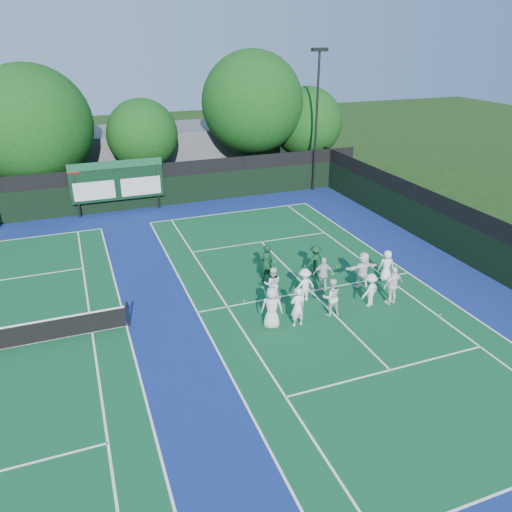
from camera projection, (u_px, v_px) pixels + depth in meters
name	position (u px, v px, depth m)	size (l,w,h in m)	color
ground	(321.00, 301.00, 22.59)	(120.00, 120.00, 0.00)	#16330D
court_apron	(186.00, 315.00, 21.50)	(34.00, 32.00, 0.01)	navy
near_court	(311.00, 291.00, 23.44)	(11.05, 23.85, 0.01)	#104F28
back_fence	(133.00, 190.00, 33.73)	(34.00, 0.08, 3.00)	black
divider_fence_right	(468.00, 239.00, 25.78)	(0.08, 32.00, 3.00)	black
scoreboard	(117.00, 181.00, 32.70)	(6.00, 0.21, 3.55)	black
clubhouse	(167.00, 151.00, 41.57)	(18.00, 6.00, 4.00)	#5C5B60
light_pole_right	(317.00, 105.00, 35.79)	(1.20, 0.30, 10.12)	black
tree_b	(34.00, 129.00, 33.38)	(8.03, 8.03, 9.42)	black
tree_c	(144.00, 136.00, 36.12)	(5.10, 5.10, 6.89)	black
tree_d	(254.00, 105.00, 38.13)	(7.75, 7.75, 10.04)	black
tree_e	(308.00, 124.00, 40.33)	(5.67, 5.67, 7.26)	black
tennis_ball_0	(244.00, 301.00, 22.56)	(0.07, 0.07, 0.07)	yellow
tennis_ball_1	(337.00, 267.00, 25.77)	(0.07, 0.07, 0.07)	yellow
tennis_ball_2	(440.00, 315.00, 21.45)	(0.07, 0.07, 0.07)	yellow
tennis_ball_3	(263.00, 287.00, 23.72)	(0.07, 0.07, 0.07)	yellow
tennis_ball_4	(275.00, 262.00, 26.35)	(0.07, 0.07, 0.07)	yellow
tennis_ball_5	(332.00, 274.00, 25.02)	(0.07, 0.07, 0.07)	yellow
player_front_0	(272.00, 307.00, 20.26)	(0.90, 0.58, 1.83)	silver
player_front_1	(298.00, 307.00, 20.37)	(0.64, 0.42, 1.76)	white
player_front_2	(331.00, 297.00, 21.20)	(0.83, 0.65, 1.71)	white
player_front_3	(370.00, 290.00, 21.94)	(1.00, 0.57, 1.55)	silver
player_front_4	(393.00, 285.00, 22.05)	(1.07, 0.44, 1.82)	white
player_back_0	(272.00, 284.00, 22.36)	(0.80, 0.62, 1.64)	white
player_back_1	(304.00, 285.00, 22.35)	(1.01, 0.58, 1.57)	white
player_back_2	(323.00, 274.00, 23.19)	(0.99, 0.41, 1.69)	silver
player_back_3	(363.00, 270.00, 23.52)	(1.67, 0.53, 1.80)	white
player_back_4	(387.00, 265.00, 24.20)	(0.76, 0.50, 1.56)	white
coach_left	(266.00, 263.00, 23.96)	(0.71, 0.47, 1.95)	#0E341C
coach_right	(315.00, 260.00, 24.74)	(1.01, 0.58, 1.57)	#0F391F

